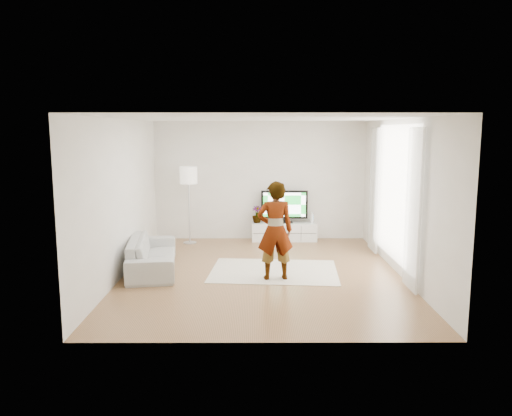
{
  "coord_description": "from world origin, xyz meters",
  "views": [
    {
      "loc": [
        -0.13,
        -8.83,
        2.6
      ],
      "look_at": [
        -0.1,
        0.4,
        1.15
      ],
      "focal_mm": 35.0,
      "sensor_mm": 36.0,
      "label": 1
    }
  ],
  "objects_px": {
    "player": "(275,231)",
    "rug": "(274,271)",
    "floor_lamp": "(189,179)",
    "sofa": "(152,254)",
    "media_console": "(284,232)",
    "television": "(284,205)"
  },
  "relations": [
    {
      "from": "media_console",
      "to": "rug",
      "type": "height_order",
      "value": "media_console"
    },
    {
      "from": "rug",
      "to": "floor_lamp",
      "type": "xyz_separation_m",
      "value": [
        -1.86,
        2.35,
        1.5
      ]
    },
    {
      "from": "media_console",
      "to": "floor_lamp",
      "type": "distance_m",
      "value": 2.57
    },
    {
      "from": "television",
      "to": "floor_lamp",
      "type": "relative_size",
      "value": 0.62
    },
    {
      "from": "sofa",
      "to": "media_console",
      "type": "bearing_deg",
      "value": -54.47
    },
    {
      "from": "media_console",
      "to": "player",
      "type": "xyz_separation_m",
      "value": [
        -0.35,
        -3.11,
        0.66
      ]
    },
    {
      "from": "television",
      "to": "rug",
      "type": "bearing_deg",
      "value": -97.4
    },
    {
      "from": "television",
      "to": "player",
      "type": "relative_size",
      "value": 0.63
    },
    {
      "from": "sofa",
      "to": "player",
      "type": "bearing_deg",
      "value": -112.93
    },
    {
      "from": "media_console",
      "to": "television",
      "type": "xyz_separation_m",
      "value": [
        -0.0,
        0.03,
        0.63
      ]
    },
    {
      "from": "media_console",
      "to": "television",
      "type": "relative_size",
      "value": 1.39
    },
    {
      "from": "television",
      "to": "sofa",
      "type": "bearing_deg",
      "value": -135.68
    },
    {
      "from": "media_console",
      "to": "rug",
      "type": "relative_size",
      "value": 0.66
    },
    {
      "from": "floor_lamp",
      "to": "television",
      "type": "bearing_deg",
      "value": 7.66
    },
    {
      "from": "player",
      "to": "media_console",
      "type": "bearing_deg",
      "value": -102.61
    },
    {
      "from": "rug",
      "to": "player",
      "type": "height_order",
      "value": "player"
    },
    {
      "from": "television",
      "to": "rug",
      "type": "distance_m",
      "value": 2.8
    },
    {
      "from": "floor_lamp",
      "to": "sofa",
      "type": "bearing_deg",
      "value": -100.25
    },
    {
      "from": "sofa",
      "to": "floor_lamp",
      "type": "xyz_separation_m",
      "value": [
        0.41,
        2.26,
        1.19
      ]
    },
    {
      "from": "player",
      "to": "rug",
      "type": "bearing_deg",
      "value": -96.74
    },
    {
      "from": "rug",
      "to": "sofa",
      "type": "distance_m",
      "value": 2.3
    },
    {
      "from": "television",
      "to": "floor_lamp",
      "type": "xyz_separation_m",
      "value": [
        -2.21,
        -0.3,
        0.66
      ]
    }
  ]
}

